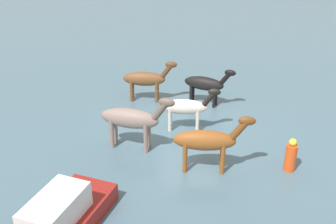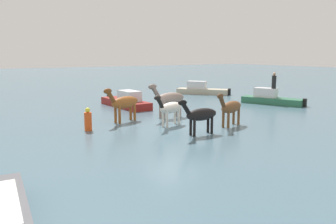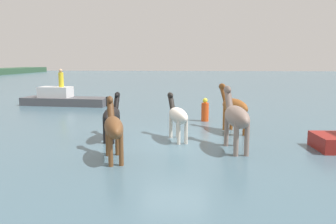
{
  "view_description": "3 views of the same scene",
  "coord_description": "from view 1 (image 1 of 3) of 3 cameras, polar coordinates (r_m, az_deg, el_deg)",
  "views": [
    {
      "loc": [
        4.9,
        -12.92,
        7.46
      ],
      "look_at": [
        -0.67,
        -0.21,
        0.65
      ],
      "focal_mm": 44.0,
      "sensor_mm": 36.0,
      "label": 1
    },
    {
      "loc": [
        9.53,
        14.68,
        3.71
      ],
      "look_at": [
        0.11,
        -0.16,
        0.73
      ],
      "focal_mm": 36.68,
      "sensor_mm": 36.0,
      "label": 2
    },
    {
      "loc": [
        -11.91,
        -0.6,
        2.95
      ],
      "look_at": [
        0.75,
        0.3,
        0.95
      ],
      "focal_mm": 35.04,
      "sensor_mm": 36.0,
      "label": 3
    }
  ],
  "objects": [
    {
      "name": "ground_plane",
      "position": [
        15.7,
        2.55,
        -2.26
      ],
      "size": [
        164.04,
        164.04,
        0.0
      ],
      "primitive_type": "plane",
      "color": "#476675"
    },
    {
      "name": "horse_mid_herd",
      "position": [
        17.32,
        5.24,
        3.91
      ],
      "size": [
        2.19,
        0.53,
        1.71
      ],
      "rotation": [
        0.0,
        0.0,
        0.01
      ],
      "color": "black",
      "rests_on": "ground_plane"
    },
    {
      "name": "horse_rear_stallion",
      "position": [
        13.95,
        -4.98,
        -0.96
      ],
      "size": [
        2.66,
        0.89,
        2.05
      ],
      "rotation": [
        0.0,
        0.0,
        0.14
      ],
      "color": "gray",
      "rests_on": "ground_plane"
    },
    {
      "name": "horse_dark_mare",
      "position": [
        12.79,
        5.47,
        -3.97
      ],
      "size": [
        2.48,
        1.21,
        1.95
      ],
      "rotation": [
        0.0,
        0.0,
        0.34
      ],
      "color": "brown",
      "rests_on": "ground_plane"
    },
    {
      "name": "horse_gray_outer",
      "position": [
        15.19,
        2.53,
        0.67
      ],
      "size": [
        2.17,
        1.05,
        1.7
      ],
      "rotation": [
        0.0,
        0.0,
        0.34
      ],
      "color": "silver",
      "rests_on": "ground_plane"
    },
    {
      "name": "horse_chestnut_trailing",
      "position": [
        17.62,
        -3.05,
        4.58
      ],
      "size": [
        2.32,
        1.09,
        1.81
      ],
      "rotation": [
        0.0,
        0.0,
        0.32
      ],
      "color": "brown",
      "rests_on": "ground_plane"
    },
    {
      "name": "buoy_channel_marker",
      "position": [
        13.58,
        16.65,
        -5.88
      ],
      "size": [
        0.36,
        0.36,
        1.14
      ],
      "color": "#E54C19",
      "rests_on": "ground_plane"
    }
  ]
}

